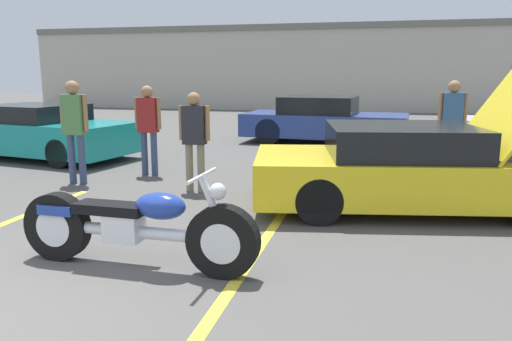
{
  "coord_description": "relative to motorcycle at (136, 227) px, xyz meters",
  "views": [
    {
      "loc": [
        3.15,
        -2.68,
        1.89
      ],
      "look_at": [
        1.84,
        2.77,
        0.8
      ],
      "focal_mm": 35.0,
      "sensor_mm": 36.0,
      "label": 1
    }
  ],
  "objects": [
    {
      "name": "show_car_hood_open",
      "position": [
        2.78,
        2.97,
        0.17
      ],
      "size": [
        4.68,
        2.7,
        2.04
      ],
      "rotation": [
        0.0,
        0.0,
        0.18
      ],
      "color": "yellow",
      "rests_on": "ground"
    },
    {
      "name": "spectator_near_motorcycle",
      "position": [
        3.64,
        5.82,
        0.64
      ],
      "size": [
        0.52,
        0.23,
        1.77
      ],
      "color": "#38476B",
      "rests_on": "ground"
    },
    {
      "name": "parked_car_left_row",
      "position": [
        -5.18,
        5.56,
        0.17
      ],
      "size": [
        4.63,
        2.61,
        1.21
      ],
      "rotation": [
        0.0,
        0.0,
        -0.18
      ],
      "color": "teal",
      "rests_on": "ground"
    },
    {
      "name": "spectator_far_lot",
      "position": [
        -1.89,
        4.29,
        0.58
      ],
      "size": [
        0.52,
        0.22,
        1.68
      ],
      "color": "#38476B",
      "rests_on": "ground"
    },
    {
      "name": "motorcycle",
      "position": [
        0.0,
        0.0,
        0.0
      ],
      "size": [
        2.5,
        0.7,
        0.99
      ],
      "rotation": [
        0.0,
        0.0,
        -0.03
      ],
      "color": "black",
      "rests_on": "ground"
    },
    {
      "name": "spectator_by_show_car",
      "position": [
        -0.58,
        3.23,
        0.53
      ],
      "size": [
        0.52,
        0.21,
        1.6
      ],
      "color": "gray",
      "rests_on": "ground"
    },
    {
      "name": "parked_car_mid_row",
      "position": [
        0.82,
        9.6,
        0.2
      ],
      "size": [
        4.56,
        2.28,
        1.28
      ],
      "rotation": [
        0.0,
        0.0,
        -0.08
      ],
      "color": "navy",
      "rests_on": "ground"
    },
    {
      "name": "parking_stripe_back",
      "position": [
        1.05,
        -0.05,
        -0.41
      ],
      "size": [
        0.12,
        5.64,
        0.01
      ],
      "primitive_type": "cube",
      "color": "yellow",
      "rests_on": "ground"
    },
    {
      "name": "spectator_midground",
      "position": [
        -2.78,
        3.29,
        0.65
      ],
      "size": [
        0.52,
        0.23,
        1.78
      ],
      "color": "#38476B",
      "rests_on": "ground"
    },
    {
      "name": "far_building",
      "position": [
        -0.91,
        23.56,
        1.92
      ],
      "size": [
        32.0,
        4.2,
        4.4
      ],
      "color": "#B2AD9E",
      "rests_on": "ground"
    }
  ]
}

